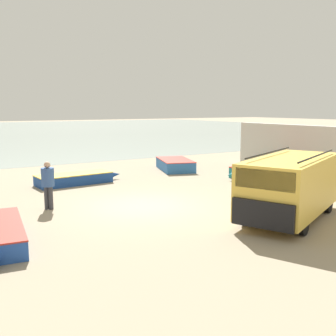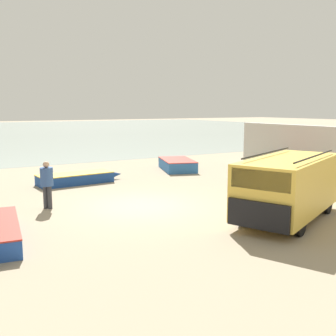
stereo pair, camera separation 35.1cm
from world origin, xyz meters
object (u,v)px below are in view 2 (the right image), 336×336
parked_van (289,185)px  fisherman_1 (304,168)px  fishing_rowboat_2 (259,172)px  fisherman_3 (47,180)px  fishing_rowboat_3 (177,164)px  fishing_rowboat_1 (78,178)px

parked_van → fisherman_1: size_ratio=2.99×
fishing_rowboat_2 → fisherman_3: fisherman_3 is taller
fishing_rowboat_3 → fisherman_1: (1.42, -7.99, 0.73)m
parked_van → fisherman_1: 4.47m
fishing_rowboat_1 → parked_van: bearing=-71.5°
fisherman_1 → fisherman_3: 10.37m
parked_van → fisherman_1: bearing=-169.0°
parked_van → fishing_rowboat_3: parked_van is taller
fishing_rowboat_2 → fisherman_1: (-0.96, -3.68, 0.75)m
parked_van → fishing_rowboat_1: 10.20m
fishing_rowboat_3 → fisherman_1: size_ratio=2.24×
fishing_rowboat_1 → fisherman_1: bearing=-46.2°
fishing_rowboat_2 → fisherman_1: size_ratio=2.20×
fishing_rowboat_1 → fisherman_3: size_ratio=2.50×
fishing_rowboat_1 → fisherman_1: fisherman_1 is taller
parked_van → fishing_rowboat_1: (-4.00, 9.34, -0.86)m
fishing_rowboat_3 → fishing_rowboat_2: bearing=-132.9°
fishing_rowboat_1 → fisherman_1: size_ratio=2.46×
parked_van → fisherman_3: 8.24m
parked_van → fisherman_3: bearing=-63.5°
parked_van → fishing_rowboat_3: 10.81m
fisherman_1 → fisherman_3: bearing=-143.9°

